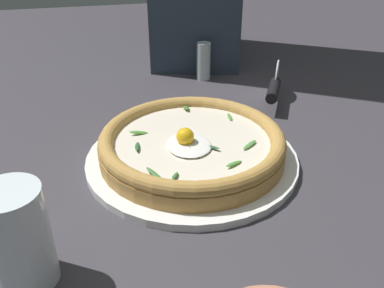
{
  "coord_description": "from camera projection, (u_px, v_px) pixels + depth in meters",
  "views": [
    {
      "loc": [
        -0.57,
        0.13,
        0.35
      ],
      "look_at": [
        -0.03,
        0.01,
        0.03
      ],
      "focal_mm": 38.57,
      "sensor_mm": 36.0,
      "label": 1
    }
  ],
  "objects": [
    {
      "name": "ground_plane",
      "position": [
        191.0,
        159.0,
        0.69
      ],
      "size": [
        2.4,
        2.4,
        0.03
      ],
      "primitive_type": "cube",
      "color": "#3B373E",
      "rests_on": "ground"
    },
    {
      "name": "pizza_plate",
      "position": [
        192.0,
        158.0,
        0.65
      ],
      "size": [
        0.33,
        0.33,
        0.01
      ],
      "primitive_type": "cylinder",
      "color": "white",
      "rests_on": "ground"
    },
    {
      "name": "pizza",
      "position": [
        192.0,
        143.0,
        0.64
      ],
      "size": [
        0.29,
        0.29,
        0.06
      ],
      "color": "#BD8943",
      "rests_on": "pizza_plate"
    },
    {
      "name": "pizza_cutter",
      "position": [
        274.0,
        86.0,
        0.83
      ],
      "size": [
        0.14,
        0.08,
        0.08
      ],
      "color": "silver",
      "rests_on": "ground"
    },
    {
      "name": "drinking_glass",
      "position": [
        20.0,
        244.0,
        0.42
      ],
      "size": [
        0.07,
        0.07,
        0.12
      ],
      "color": "silver",
      "rests_on": "ground"
    },
    {
      "name": "pepper_shaker",
      "position": [
        204.0,
        61.0,
        0.95
      ],
      "size": [
        0.03,
        0.03,
        0.09
      ],
      "primitive_type": "cylinder",
      "color": "silver",
      "rests_on": "ground"
    }
  ]
}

